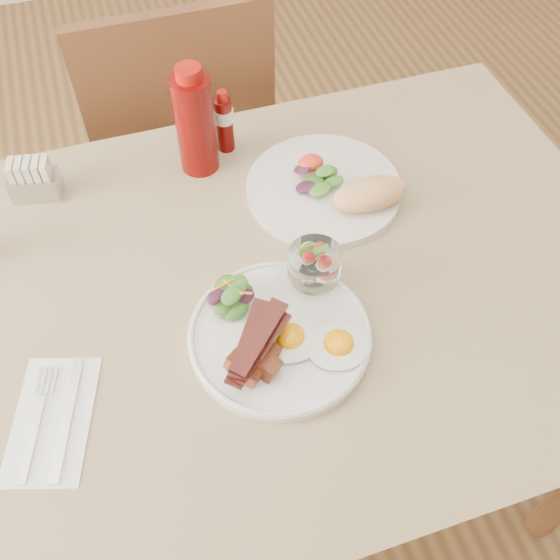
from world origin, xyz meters
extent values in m
plane|color=#4E341B|center=(0.00, 0.00, 0.00)|extent=(5.00, 5.00, 0.00)
cylinder|color=brown|center=(0.59, 0.36, 0.35)|extent=(0.06, 0.06, 0.71)
cube|color=brown|center=(0.00, 0.00, 0.73)|extent=(1.30, 0.85, 0.04)
cube|color=#8E7A57|center=(0.00, 0.00, 0.75)|extent=(1.33, 0.88, 0.00)
cylinder|color=brown|center=(-0.18, 0.57, 0.23)|extent=(0.04, 0.04, 0.45)
cylinder|color=brown|center=(0.18, 0.57, 0.23)|extent=(0.04, 0.04, 0.45)
cylinder|color=brown|center=(-0.18, 0.93, 0.23)|extent=(0.04, 0.04, 0.45)
cylinder|color=brown|center=(0.18, 0.93, 0.23)|extent=(0.04, 0.04, 0.45)
cube|color=brown|center=(0.00, 0.75, 0.47)|extent=(0.42, 0.42, 0.03)
cube|color=brown|center=(0.00, 0.55, 0.70)|extent=(0.42, 0.03, 0.46)
cylinder|color=silver|center=(0.01, -0.11, 0.76)|extent=(0.28, 0.28, 0.02)
ellipsoid|color=silver|center=(0.09, -0.16, 0.77)|extent=(0.11, 0.10, 0.01)
ellipsoid|color=#F89504|center=(0.09, -0.16, 0.78)|extent=(0.05, 0.05, 0.03)
ellipsoid|color=silver|center=(0.02, -0.12, 0.77)|extent=(0.11, 0.10, 0.01)
ellipsoid|color=#F89504|center=(0.02, -0.12, 0.78)|extent=(0.05, 0.05, 0.03)
cube|color=brown|center=(-0.05, -0.14, 0.78)|extent=(0.03, 0.03, 0.03)
cube|color=brown|center=(-0.02, -0.15, 0.78)|extent=(0.04, 0.04, 0.03)
cube|color=brown|center=(-0.05, -0.17, 0.78)|extent=(0.03, 0.03, 0.02)
cube|color=brown|center=(-0.02, -0.12, 0.78)|extent=(0.03, 0.03, 0.03)
cube|color=brown|center=(-0.02, -0.17, 0.78)|extent=(0.04, 0.04, 0.03)
cube|color=brown|center=(-0.07, -0.14, 0.78)|extent=(0.03, 0.03, 0.02)
cube|color=brown|center=(-0.03, -0.14, 0.80)|extent=(0.03, 0.03, 0.03)
cube|color=brown|center=(-0.04, -0.15, 0.80)|extent=(0.03, 0.03, 0.02)
cube|color=brown|center=(-0.02, -0.13, 0.80)|extent=(0.03, 0.03, 0.03)
cube|color=#53190D|center=(-0.04, -0.14, 0.81)|extent=(0.11, 0.11, 0.01)
cube|color=#53190D|center=(-0.03, -0.15, 0.81)|extent=(0.12, 0.10, 0.01)
cube|color=#53190D|center=(-0.04, -0.13, 0.82)|extent=(0.09, 0.12, 0.01)
cube|color=#53190D|center=(-0.03, -0.14, 0.83)|extent=(0.11, 0.11, 0.01)
ellipsoid|color=#275115|center=(-0.04, -0.04, 0.77)|extent=(0.05, 0.04, 0.01)
ellipsoid|color=#275115|center=(-0.02, -0.03, 0.78)|extent=(0.04, 0.03, 0.01)
ellipsoid|color=#321023|center=(-0.06, -0.02, 0.78)|extent=(0.04, 0.03, 0.01)
ellipsoid|color=#275115|center=(-0.04, -0.06, 0.78)|extent=(0.04, 0.03, 0.01)
ellipsoid|color=#275115|center=(-0.06, -0.05, 0.79)|extent=(0.04, 0.03, 0.01)
ellipsoid|color=#321023|center=(-0.02, -0.04, 0.79)|extent=(0.04, 0.03, 0.01)
ellipsoid|color=#275115|center=(-0.05, -0.01, 0.80)|extent=(0.04, 0.03, 0.01)
ellipsoid|color=#275115|center=(-0.03, -0.02, 0.80)|extent=(0.04, 0.03, 0.01)
ellipsoid|color=#321023|center=(-0.07, -0.04, 0.80)|extent=(0.03, 0.02, 0.01)
ellipsoid|color=#275115|center=(-0.04, -0.04, 0.81)|extent=(0.04, 0.03, 0.01)
ellipsoid|color=#275115|center=(-0.03, -0.03, 0.81)|extent=(0.04, 0.03, 0.01)
cylinder|color=orange|center=(-0.04, -0.03, 0.81)|extent=(0.02, 0.04, 0.01)
cylinder|color=orange|center=(-0.05, -0.02, 0.81)|extent=(0.04, 0.01, 0.01)
cylinder|color=orange|center=(-0.03, -0.04, 0.81)|extent=(0.04, 0.02, 0.01)
cylinder|color=white|center=(0.09, -0.03, 0.77)|extent=(0.05, 0.05, 0.01)
cylinder|color=white|center=(0.09, -0.03, 0.79)|extent=(0.02, 0.02, 0.02)
cylinder|color=white|center=(0.09, -0.03, 0.82)|extent=(0.09, 0.09, 0.05)
cylinder|color=#FDF0B3|center=(0.09, -0.02, 0.81)|extent=(0.02, 0.02, 0.01)
cylinder|color=#FDF0B3|center=(0.10, -0.04, 0.81)|extent=(0.02, 0.02, 0.01)
cylinder|color=#FDF0B3|center=(0.10, -0.02, 0.81)|extent=(0.02, 0.02, 0.01)
cylinder|color=#79B136|center=(0.09, -0.02, 0.83)|extent=(0.03, 0.03, 0.01)
cone|color=red|center=(0.10, -0.05, 0.83)|extent=(0.02, 0.02, 0.02)
cone|color=red|center=(0.08, -0.03, 0.84)|extent=(0.02, 0.02, 0.02)
cone|color=red|center=(0.10, -0.02, 0.84)|extent=(0.02, 0.02, 0.02)
ellipsoid|color=#3D8C32|center=(0.10, -0.04, 0.85)|extent=(0.02, 0.01, 0.00)
ellipsoid|color=#3D8C32|center=(0.10, -0.04, 0.85)|extent=(0.02, 0.01, 0.00)
cylinder|color=silver|center=(0.19, 0.17, 0.76)|extent=(0.28, 0.28, 0.02)
ellipsoid|color=#275115|center=(0.17, 0.18, 0.77)|extent=(0.05, 0.05, 0.01)
ellipsoid|color=#275115|center=(0.20, 0.19, 0.78)|extent=(0.05, 0.04, 0.01)
ellipsoid|color=#321023|center=(0.15, 0.16, 0.78)|extent=(0.04, 0.04, 0.01)
ellipsoid|color=#275115|center=(0.17, 0.14, 0.79)|extent=(0.05, 0.04, 0.01)
ellipsoid|color=#275115|center=(0.20, 0.16, 0.79)|extent=(0.04, 0.04, 0.01)
ellipsoid|color=#321023|center=(0.16, 0.20, 0.79)|extent=(0.04, 0.03, 0.01)
ellipsoid|color=#275115|center=(0.19, 0.18, 0.79)|extent=(0.04, 0.04, 0.01)
ellipsoid|color=red|center=(0.18, 0.21, 0.78)|extent=(0.05, 0.04, 0.03)
ellipsoid|color=tan|center=(0.25, 0.10, 0.80)|extent=(0.15, 0.12, 0.05)
cylinder|color=#4F0504|center=(-0.01, 0.31, 0.85)|extent=(0.09, 0.09, 0.19)
cylinder|color=maroon|center=(-0.01, 0.31, 0.95)|extent=(0.05, 0.05, 0.02)
cylinder|color=#4F0504|center=(0.05, 0.34, 0.81)|extent=(0.04, 0.04, 0.11)
cylinder|color=silver|center=(0.05, 0.34, 0.83)|extent=(0.04, 0.04, 0.03)
cylinder|color=maroon|center=(0.05, 0.34, 0.87)|extent=(0.02, 0.02, 0.02)
cube|color=#B5B6BA|center=(-0.31, 0.32, 0.78)|extent=(0.09, 0.07, 0.05)
cube|color=tan|center=(-0.34, 0.33, 0.81)|extent=(0.02, 0.04, 0.05)
cube|color=tan|center=(-0.33, 0.33, 0.81)|extent=(0.02, 0.04, 0.05)
cube|color=tan|center=(-0.31, 0.32, 0.81)|extent=(0.02, 0.04, 0.05)
cube|color=tan|center=(-0.30, 0.32, 0.81)|extent=(0.02, 0.04, 0.05)
cube|color=tan|center=(-0.28, 0.32, 0.81)|extent=(0.02, 0.04, 0.05)
cube|color=white|center=(-0.33, -0.14, 0.75)|extent=(0.16, 0.22, 0.00)
cube|color=#B5B6BA|center=(-0.31, -0.14, 0.76)|extent=(0.07, 0.18, 0.00)
cube|color=#B5B6BA|center=(-0.36, -0.16, 0.76)|extent=(0.05, 0.12, 0.00)
cube|color=#B5B6BA|center=(-0.35, -0.07, 0.76)|extent=(0.02, 0.04, 0.00)
cube|color=#B5B6BA|center=(-0.34, -0.07, 0.76)|extent=(0.02, 0.04, 0.00)
cube|color=#B5B6BA|center=(-0.33, -0.08, 0.76)|extent=(0.02, 0.04, 0.00)
cube|color=#B5B6BA|center=(-0.32, -0.08, 0.76)|extent=(0.02, 0.04, 0.00)
camera|label=1|loc=(-0.14, -0.59, 1.57)|focal=40.00mm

